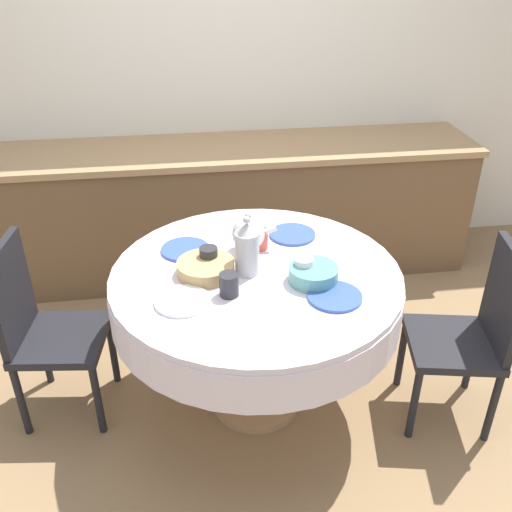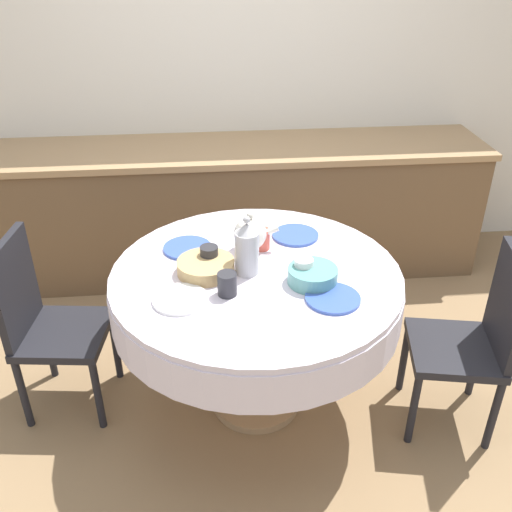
{
  "view_description": "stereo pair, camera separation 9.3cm",
  "coord_description": "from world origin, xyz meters",
  "px_view_note": "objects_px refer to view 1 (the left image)",
  "views": [
    {
      "loc": [
        -0.3,
        -2.11,
        2.1
      ],
      "look_at": [
        0.0,
        0.0,
        0.86
      ],
      "focal_mm": 40.0,
      "sensor_mm": 36.0,
      "label": 1
    },
    {
      "loc": [
        -0.21,
        -2.12,
        2.1
      ],
      "look_at": [
        0.0,
        0.0,
        0.86
      ],
      "focal_mm": 40.0,
      "sensor_mm": 36.0,
      "label": 2
    }
  ],
  "objects_px": {
    "chair_left": "(473,330)",
    "coffee_carafe": "(247,249)",
    "teapot": "(249,234)",
    "chair_right": "(42,325)"
  },
  "relations": [
    {
      "from": "chair_right",
      "to": "coffee_carafe",
      "type": "height_order",
      "value": "coffee_carafe"
    },
    {
      "from": "chair_right",
      "to": "teapot",
      "type": "relative_size",
      "value": 4.34
    },
    {
      "from": "chair_left",
      "to": "chair_right",
      "type": "relative_size",
      "value": 1.0
    },
    {
      "from": "chair_left",
      "to": "chair_right",
      "type": "height_order",
      "value": "same"
    },
    {
      "from": "chair_left",
      "to": "teapot",
      "type": "xyz_separation_m",
      "value": [
        -0.98,
        0.39,
        0.37
      ]
    },
    {
      "from": "chair_left",
      "to": "coffee_carafe",
      "type": "bearing_deg",
      "value": 90.42
    },
    {
      "from": "chair_right",
      "to": "teapot",
      "type": "bearing_deg",
      "value": 101.14
    },
    {
      "from": "teapot",
      "to": "chair_right",
      "type": "bearing_deg",
      "value": -175.75
    },
    {
      "from": "chair_left",
      "to": "coffee_carafe",
      "type": "xyz_separation_m",
      "value": [
        -1.01,
        0.2,
        0.4
      ]
    },
    {
      "from": "chair_left",
      "to": "coffee_carafe",
      "type": "height_order",
      "value": "coffee_carafe"
    }
  ]
}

